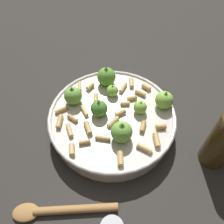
{
  "coord_description": "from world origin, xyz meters",
  "views": [
    {
      "loc": [
        0.1,
        0.3,
        0.46
      ],
      "look_at": [
        0.0,
        0.0,
        0.06
      ],
      "focal_mm": 35.61,
      "sensor_mm": 36.0,
      "label": 1
    }
  ],
  "objects": [
    {
      "name": "ground_plane",
      "position": [
        0.0,
        0.0,
        0.0
      ],
      "size": [
        2.4,
        2.4,
        0.0
      ],
      "primitive_type": "plane",
      "color": "#2D2B28"
    },
    {
      "name": "cooking_pan",
      "position": [
        -0.0,
        -0.0,
        0.03
      ],
      "size": [
        0.3,
        0.3,
        0.11
      ],
      "color": "beige",
      "rests_on": "ground"
    },
    {
      "name": "wooden_spoon",
      "position": [
        0.16,
        0.16,
        0.01
      ],
      "size": [
        0.21,
        0.08,
        0.02
      ],
      "color": "#9E703D",
      "rests_on": "ground"
    }
  ]
}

